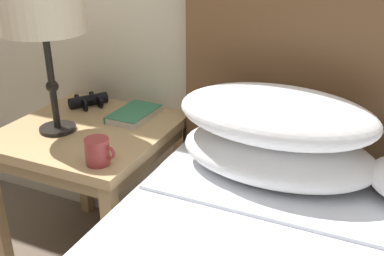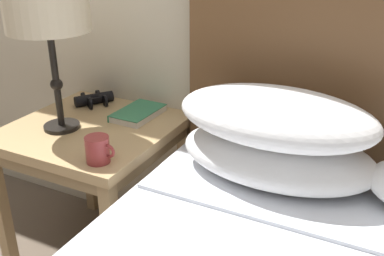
% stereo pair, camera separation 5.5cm
% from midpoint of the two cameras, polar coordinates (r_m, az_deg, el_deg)
% --- Properties ---
extents(nightstand, '(0.58, 0.58, 0.59)m').
position_cam_midpoint_polar(nightstand, '(1.74, -13.75, -2.33)').
color(nightstand, tan).
rests_on(nightstand, ground_plane).
extents(table_lamp, '(0.28, 0.28, 0.54)m').
position_cam_midpoint_polar(table_lamp, '(1.59, -19.55, 14.30)').
color(table_lamp, black).
rests_on(table_lamp, nightstand).
extents(book_on_nightstand, '(0.14, 0.22, 0.03)m').
position_cam_midpoint_polar(book_on_nightstand, '(1.76, -8.30, 1.78)').
color(book_on_nightstand, silver).
rests_on(book_on_nightstand, nightstand).
extents(binoculars_pair, '(0.16, 0.16, 0.05)m').
position_cam_midpoint_polar(binoculars_pair, '(1.90, -13.83, 3.41)').
color(binoculars_pair, black).
rests_on(binoculars_pair, nightstand).
extents(coffee_mug, '(0.10, 0.08, 0.08)m').
position_cam_midpoint_polar(coffee_mug, '(1.42, -12.97, -2.93)').
color(coffee_mug, '#993333').
rests_on(coffee_mug, nightstand).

